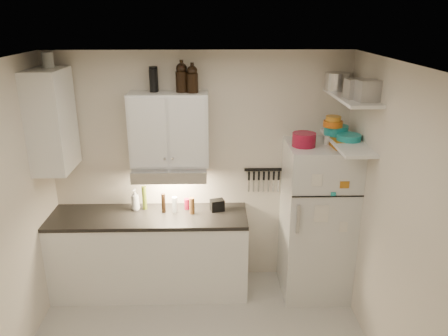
{
  "coord_description": "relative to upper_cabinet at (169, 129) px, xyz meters",
  "views": [
    {
      "loc": [
        0.15,
        -3.02,
        2.94
      ],
      "look_at": [
        0.25,
        0.9,
        1.55
      ],
      "focal_mm": 35.0,
      "sensor_mm": 36.0,
      "label": 1
    }
  ],
  "objects": [
    {
      "name": "shelf_hi",
      "position": [
        1.75,
        -0.31,
        0.38
      ],
      "size": [
        0.3,
        0.95,
        0.03
      ],
      "primitive_type": "cube",
      "color": "white",
      "rests_on": "right_wall"
    },
    {
      "name": "bowl_orange",
      "position": [
        1.65,
        -0.12,
        0.08
      ],
      "size": [
        0.19,
        0.19,
        0.06
      ],
      "primitive_type": "cylinder",
      "color": "orange",
      "rests_on": "bowl_teal"
    },
    {
      "name": "bowl_yellow",
      "position": [
        1.65,
        -0.12,
        0.13
      ],
      "size": [
        0.15,
        0.15,
        0.05
      ],
      "primitive_type": "cylinder",
      "color": "orange",
      "rests_on": "bowl_orange"
    },
    {
      "name": "book_stack",
      "position": [
        1.71,
        -0.28,
        -0.09
      ],
      "size": [
        0.2,
        0.24,
        0.08
      ],
      "primitive_type": "cube",
      "rotation": [
        0.0,
        0.0,
        0.07
      ],
      "color": "#BD7117",
      "rests_on": "fridge"
    },
    {
      "name": "base_cabinet",
      "position": [
        -0.25,
        -0.14,
        -1.39
      ],
      "size": [
        2.1,
        0.6,
        0.88
      ],
      "primitive_type": "cube",
      "color": "white",
      "rests_on": "floor"
    },
    {
      "name": "caddy",
      "position": [
        0.49,
        -0.04,
        -0.84
      ],
      "size": [
        0.17,
        0.14,
        0.12
      ],
      "primitive_type": "cube",
      "rotation": [
        0.0,
        0.0,
        0.27
      ],
      "color": "black",
      "rests_on": "countertop"
    },
    {
      "name": "shelf_lo",
      "position": [
        1.75,
        -0.31,
        -0.07
      ],
      "size": [
        0.3,
        0.95,
        0.03
      ],
      "primitive_type": "cube",
      "color": "white",
      "rests_on": "right_wall"
    },
    {
      "name": "oil_bottle",
      "position": [
        -0.31,
        0.02,
        -0.77
      ],
      "size": [
        0.06,
        0.06,
        0.27
      ],
      "primitive_type": "cylinder",
      "rotation": [
        0.0,
        0.0,
        0.13
      ],
      "color": "#4D5B16",
      "rests_on": "countertop"
    },
    {
      "name": "vinegar_bottle",
      "position": [
        -0.09,
        -0.07,
        -0.8
      ],
      "size": [
        0.05,
        0.05,
        0.21
      ],
      "primitive_type": "cylinder",
      "rotation": [
        0.0,
        0.0,
        0.02
      ],
      "color": "black",
      "rests_on": "countertop"
    },
    {
      "name": "bowl_teal",
      "position": [
        1.7,
        -0.08,
        -0.0
      ],
      "size": [
        0.24,
        0.24,
        0.1
      ],
      "primitive_type": "cylinder",
      "color": "teal",
      "rests_on": "shelf_lo"
    },
    {
      "name": "thermos_a",
      "position": [
        -0.14,
        0.07,
        0.5
      ],
      "size": [
        0.11,
        0.11,
        0.25
      ],
      "primitive_type": "cylinder",
      "rotation": [
        0.0,
        0.0,
        -0.29
      ],
      "color": "black",
      "rests_on": "upper_cabinet"
    },
    {
      "name": "thermos_b",
      "position": [
        -0.14,
        0.03,
        0.49
      ],
      "size": [
        0.09,
        0.09,
        0.22
      ],
      "primitive_type": "cylinder",
      "rotation": [
        0.0,
        0.0,
        0.23
      ],
      "color": "black",
      "rests_on": "upper_cabinet"
    },
    {
      "name": "knife_strip",
      "position": [
        1.0,
        0.15,
        -0.51
      ],
      "size": [
        0.42,
        0.02,
        0.03
      ],
      "primitive_type": "cube",
      "color": "black",
      "rests_on": "back_wall"
    },
    {
      "name": "dutch_oven",
      "position": [
        1.34,
        -0.23,
        -0.06
      ],
      "size": [
        0.28,
        0.28,
        0.14
      ],
      "primitive_type": "cylinder",
      "rotation": [
        0.0,
        0.0,
        0.24
      ],
      "color": "maroon",
      "rests_on": "fridge"
    },
    {
      "name": "red_jar",
      "position": [
        0.16,
        0.01,
        -0.84
      ],
      "size": [
        0.07,
        0.07,
        0.12
      ],
      "primitive_type": "cylinder",
      "rotation": [
        0.0,
        0.0,
        0.18
      ],
      "color": "maroon",
      "rests_on": "countertop"
    },
    {
      "name": "back_wall",
      "position": [
        0.3,
        0.18,
        -0.53
      ],
      "size": [
        3.2,
        0.02,
        2.6
      ],
      "primitive_type": "cube",
      "color": "beige",
      "rests_on": "ground"
    },
    {
      "name": "pepper_mill",
      "position": [
        0.22,
        -0.11,
        -0.81
      ],
      "size": [
        0.06,
        0.06,
        0.18
      ],
      "primitive_type": "cylinder",
      "rotation": [
        0.0,
        0.0,
        0.15
      ],
      "color": "brown",
      "rests_on": "countertop"
    },
    {
      "name": "tin_a",
      "position": [
        1.74,
        -0.45,
        0.48
      ],
      "size": [
        0.19,
        0.17,
        0.18
      ],
      "primitive_type": "cube",
      "rotation": [
        0.0,
        0.0,
        0.07
      ],
      "color": "#AAAAAD",
      "rests_on": "shelf_hi"
    },
    {
      "name": "growler_a",
      "position": [
        0.14,
        0.02,
        0.52
      ],
      "size": [
        0.14,
        0.14,
        0.29
      ],
      "primitive_type": null,
      "rotation": [
        0.0,
        0.0,
        -0.18
      ],
      "color": "black",
      "rests_on": "upper_cabinet"
    },
    {
      "name": "side_jar",
      "position": [
        -1.13,
        -0.04,
        0.7
      ],
      "size": [
        0.12,
        0.12,
        0.15
      ],
      "primitive_type": "cylinder",
      "rotation": [
        0.0,
        0.0,
        -0.1
      ],
      "color": "silver",
      "rests_on": "side_cabinet"
    },
    {
      "name": "plates",
      "position": [
        1.77,
        -0.29,
        -0.02
      ],
      "size": [
        0.29,
        0.29,
        0.06
      ],
      "primitive_type": "cylinder",
      "rotation": [
        0.0,
        0.0,
        0.28
      ],
      "color": "teal",
      "rests_on": "shelf_lo"
    },
    {
      "name": "ceiling",
      "position": [
        0.3,
        -1.33,
        0.78
      ],
      "size": [
        3.2,
        3.0,
        0.02
      ],
      "primitive_type": "cube",
      "color": "silver",
      "rests_on": "ground"
    },
    {
      "name": "range_hood",
      "position": [
        0.0,
        -0.06,
        -0.44
      ],
      "size": [
        0.76,
        0.46,
        0.12
      ],
      "primitive_type": "cube",
      "color": "silver",
      "rests_on": "back_wall"
    },
    {
      "name": "growler_b",
      "position": [
        0.25,
        -0.02,
        0.51
      ],
      "size": [
        0.15,
        0.15,
        0.27
      ],
      "primitive_type": null,
      "rotation": [
        0.0,
        0.0,
        0.35
      ],
      "color": "black",
      "rests_on": "upper_cabinet"
    },
    {
      "name": "fridge",
      "position": [
        1.55,
        -0.18,
        -0.98
      ],
      "size": [
        0.7,
        0.68,
        1.7
      ],
      "primitive_type": "cube",
      "color": "silver",
      "rests_on": "floor"
    },
    {
      "name": "side_cabinet",
      "position": [
        -1.14,
        -0.14,
        0.12
      ],
      "size": [
        0.33,
        0.55,
        1.0
      ],
      "primitive_type": "cube",
      "color": "white",
      "rests_on": "left_wall"
    },
    {
      "name": "upper_cabinet",
      "position": [
        0.0,
        0.0,
        0.0
      ],
      "size": [
        0.8,
        0.33,
        0.75
      ],
      "primitive_type": "cube",
      "color": "white",
      "rests_on": "back_wall"
    },
    {
      "name": "right_wall",
      "position": [
        1.91,
        -1.33,
        -0.53
      ],
      "size": [
        0.02,
        3.0,
        2.6
      ],
      "primitive_type": "cube",
      "color": "beige",
      "rests_on": "ground"
    },
    {
      "name": "spice_jar",
      "position": [
        1.59,
        -0.18,
        -0.08
      ],
      "size": [
        0.05,
        0.05,
        0.09
      ],
      "primitive_type": "cylinder",
      "rotation": [
        0.0,
        0.0,
        -0.05
      ],
      "color": "silver",
      "rests_on": "fridge"
    },
    {
      "name": "countertop",
      "position": [
        -0.25,
        -0.14,
        -0.93
      ],
      "size": [
        2.1,
        0.62,
        0.04
      ],
      "primitive_type": "cube",
      "color": "black",
      "rests_on": "base_cabinet"
    },
    {
      "name": "clear_bottle",
      "position": [
        0.03,
        -0.07,
        -0.82
      ],
      "size": [
        0.07,
        0.07,
        0.18
      ],
      "primitive_type": "cylinder",
      "rotation": [
        0.0,
        0.0,
        0.31
      ],
      "color": "silver",
      "rests_on": "countertop"
    },
    {
      "name": "soap_bottle",
      "position": [
        -0.4,
        0.0,
        -0.77
      ],
      "size": [
        0.13,
        0.13,
        0.27
      ],
      "primitive_type": "imported",
      "rotation": [
        0.0,
        0.0,
        -0.28
      ],
      "color": "white",
      "rests_on": "countertop"
    },
    {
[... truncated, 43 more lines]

